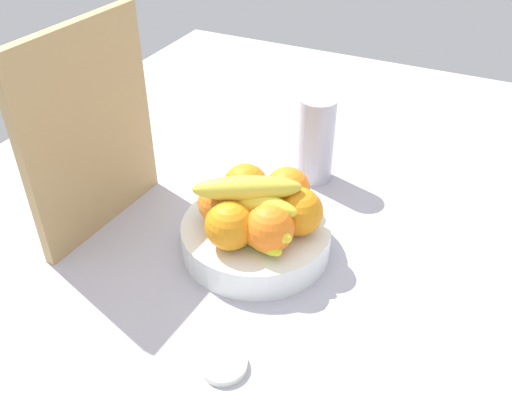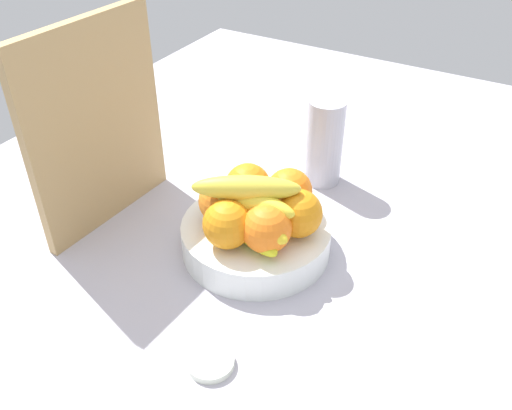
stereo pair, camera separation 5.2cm
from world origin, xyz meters
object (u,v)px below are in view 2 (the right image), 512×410
object	(u,v)px
fruit_bowl	(256,237)
orange_back_right	(266,228)
orange_back_left	(228,224)
jar_lid	(211,362)
cutting_board	(97,127)
orange_front_right	(248,186)
orange_top_stack	(298,213)
orange_center	(222,201)
banana_bunch	(245,208)
thermos_tumbler	(324,142)
orange_front_left	(290,192)

from	to	relation	value
fruit_bowl	orange_back_right	distance (cm)	9.00
orange_back_left	jar_lid	distance (cm)	21.21
fruit_bowl	cutting_board	bearing A→B (deg)	98.85
orange_front_right	orange_top_stack	bearing A→B (deg)	-103.74
orange_front_right	orange_back_right	world-z (taller)	same
cutting_board	jar_lid	distance (cm)	43.70
orange_back_left	orange_top_stack	world-z (taller)	same
orange_top_stack	fruit_bowl	bearing A→B (deg)	102.10
orange_top_stack	cutting_board	xyz separation A→B (cm)	(-5.86, 35.06, 8.80)
fruit_bowl	orange_center	xyz separation A→B (cm)	(-1.71, 5.36, 6.56)
orange_top_stack	cutting_board	bearing A→B (deg)	99.49
orange_back_right	orange_center	bearing A→B (deg)	74.73
banana_bunch	jar_lid	bearing A→B (deg)	-161.82
orange_center	banana_bunch	bearing A→B (deg)	-105.26
fruit_bowl	orange_back_right	bearing A→B (deg)	-135.02
orange_top_stack	orange_front_right	bearing A→B (deg)	76.26
cutting_board	jar_lid	world-z (taller)	cutting_board
orange_front_right	orange_back_left	size ratio (longest dim) A/B	1.00
orange_top_stack	banana_bunch	distance (cm)	8.48
banana_bunch	thermos_tumbler	world-z (taller)	thermos_tumbler
orange_center	jar_lid	world-z (taller)	orange_center
fruit_bowl	cutting_board	xyz separation A→B (cm)	(-4.39, 28.21, 15.37)
orange_center	cutting_board	size ratio (longest dim) A/B	0.22
orange_front_left	cutting_board	size ratio (longest dim) A/B	0.22
fruit_bowl	jar_lid	distance (cm)	25.03
orange_center	cutting_board	world-z (taller)	cutting_board
orange_front_left	jar_lid	xyz separation A→B (cm)	(-30.26, -3.67, -8.66)
orange_top_stack	thermos_tumbler	world-z (taller)	thermos_tumbler
orange_back_left	fruit_bowl	bearing A→B (deg)	-11.98
fruit_bowl	orange_back_left	bearing A→B (deg)	168.02
orange_back_right	banana_bunch	world-z (taller)	banana_bunch
banana_bunch	jar_lid	distance (cm)	24.17
orange_center	orange_back_left	world-z (taller)	same
orange_front_left	orange_back_right	distance (cm)	10.68
orange_center	jar_lid	distance (cm)	26.81
orange_top_stack	thermos_tumbler	bearing A→B (deg)	14.28
orange_front_right	orange_center	distance (cm)	5.99
fruit_bowl	orange_front_left	bearing A→B (deg)	-26.03
orange_front_left	cutting_board	bearing A→B (deg)	108.79
cutting_board	thermos_tumbler	bearing A→B (deg)	-41.20
orange_center	orange_top_stack	world-z (taller)	same
fruit_bowl	orange_center	world-z (taller)	orange_center
orange_front_right	orange_top_stack	distance (cm)	11.13
banana_bunch	orange_top_stack	bearing A→B (deg)	-56.65
fruit_bowl	banana_bunch	size ratio (longest dim) A/B	1.37
orange_front_right	orange_center	bearing A→B (deg)	166.45
orange_front_right	orange_center	world-z (taller)	same
banana_bunch	cutting_board	xyz separation A→B (cm)	(-1.26, 28.06, 7.43)
orange_back_left	jar_lid	bearing A→B (deg)	-155.32
banana_bunch	jar_lid	xyz separation A→B (cm)	(-20.89, -6.86, -10.03)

